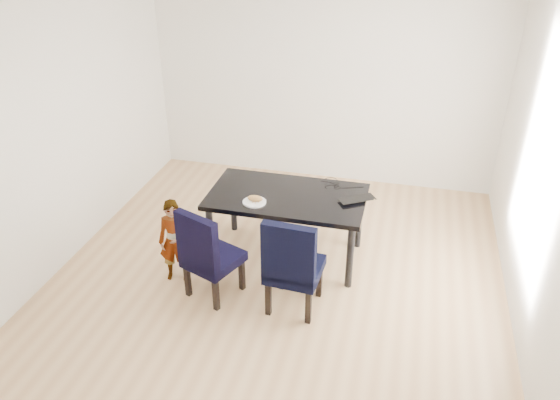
% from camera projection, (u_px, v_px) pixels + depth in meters
% --- Properties ---
extents(floor, '(4.50, 5.00, 0.01)m').
position_uv_depth(floor, '(275.00, 283.00, 5.52)').
color(floor, tan).
rests_on(floor, ground).
extents(ceiling, '(4.50, 5.00, 0.01)m').
position_uv_depth(ceiling, '(274.00, 2.00, 4.20)').
color(ceiling, white).
rests_on(ceiling, wall_back).
extents(wall_back, '(4.50, 0.01, 2.70)m').
position_uv_depth(wall_back, '(324.00, 81.00, 6.98)').
color(wall_back, white).
rests_on(wall_back, ground).
extents(wall_front, '(4.50, 0.01, 2.70)m').
position_uv_depth(wall_front, '(149.00, 368.00, 2.74)').
color(wall_front, white).
rests_on(wall_front, ground).
extents(wall_left, '(0.01, 5.00, 2.70)m').
position_uv_depth(wall_left, '(52.00, 138.00, 5.34)').
color(wall_left, silver).
rests_on(wall_left, ground).
extents(wall_right, '(0.01, 5.00, 2.70)m').
position_uv_depth(wall_right, '(546.00, 191.00, 4.38)').
color(wall_right, silver).
rests_on(wall_right, ground).
extents(dining_table, '(1.60, 0.90, 0.75)m').
position_uv_depth(dining_table, '(287.00, 226.00, 5.76)').
color(dining_table, black).
rests_on(dining_table, floor).
extents(chair_left, '(0.60, 0.61, 0.96)m').
position_uv_depth(chair_left, '(213.00, 252.00, 5.16)').
color(chair_left, black).
rests_on(chair_left, floor).
extents(chair_right, '(0.51, 0.53, 1.01)m').
position_uv_depth(chair_right, '(295.00, 261.00, 4.98)').
color(chair_right, black).
rests_on(chair_right, floor).
extents(child, '(0.36, 0.28, 0.89)m').
position_uv_depth(child, '(175.00, 241.00, 5.38)').
color(child, orange).
rests_on(child, floor).
extents(plate, '(0.26, 0.26, 0.01)m').
position_uv_depth(plate, '(254.00, 202.00, 5.43)').
color(plate, white).
rests_on(plate, dining_table).
extents(sandwich, '(0.17, 0.12, 0.06)m').
position_uv_depth(sandwich, '(255.00, 198.00, 5.41)').
color(sandwich, olive).
rests_on(sandwich, plate).
extents(laptop, '(0.44, 0.40, 0.03)m').
position_uv_depth(laptop, '(355.00, 197.00, 5.50)').
color(laptop, black).
rests_on(laptop, dining_table).
extents(cable_tangle, '(0.17, 0.17, 0.01)m').
position_uv_depth(cable_tangle, '(332.00, 186.00, 5.73)').
color(cable_tangle, black).
rests_on(cable_tangle, dining_table).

